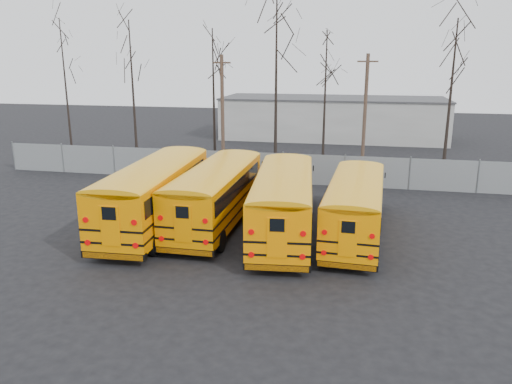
% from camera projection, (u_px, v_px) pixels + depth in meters
% --- Properties ---
extents(ground, '(120.00, 120.00, 0.00)m').
position_uv_depth(ground, '(240.00, 249.00, 21.57)').
color(ground, black).
rests_on(ground, ground).
extents(fence, '(40.00, 0.04, 2.00)m').
position_uv_depth(fence, '(283.00, 168.00, 32.64)').
color(fence, gray).
rests_on(fence, ground).
extents(distant_building, '(22.00, 8.00, 4.00)m').
position_uv_depth(distant_building, '(333.00, 118.00, 50.88)').
color(distant_building, beige).
rests_on(distant_building, ground).
extents(bus_a, '(3.18, 11.67, 3.24)m').
position_uv_depth(bus_a, '(156.00, 189.00, 24.08)').
color(bus_a, black).
rests_on(bus_a, ground).
extents(bus_b, '(2.57, 10.94, 3.05)m').
position_uv_depth(bus_b, '(217.00, 190.00, 24.32)').
color(bus_b, black).
rests_on(bus_b, ground).
extents(bus_c, '(3.65, 11.22, 3.09)m').
position_uv_depth(bus_c, '(284.00, 197.00, 22.88)').
color(bus_c, black).
rests_on(bus_c, ground).
extents(bus_d, '(2.78, 10.24, 2.84)m').
position_uv_depth(bus_d, '(356.00, 202.00, 22.67)').
color(bus_d, black).
rests_on(bus_d, ground).
extents(utility_pole_left, '(1.40, 0.62, 8.22)m').
position_uv_depth(utility_pole_left, '(223.00, 113.00, 35.27)').
color(utility_pole_left, '#4C382B').
rests_on(utility_pole_left, ground).
extents(utility_pole_right, '(1.48, 0.27, 8.30)m').
position_uv_depth(utility_pole_right, '(365.00, 111.00, 36.19)').
color(utility_pole_right, '#4F3A2D').
rests_on(utility_pole_right, ground).
extents(tree_0, '(0.26, 0.26, 10.91)m').
position_uv_depth(tree_0, '(66.00, 91.00, 39.01)').
color(tree_0, black).
rests_on(tree_0, ground).
extents(tree_1, '(0.26, 0.26, 10.80)m').
position_uv_depth(tree_1, '(133.00, 92.00, 39.23)').
color(tree_1, black).
rests_on(tree_1, ground).
extents(tree_2, '(0.26, 0.26, 10.00)m').
position_uv_depth(tree_2, '(214.00, 101.00, 35.90)').
color(tree_2, black).
rests_on(tree_2, ground).
extents(tree_3, '(0.26, 0.26, 12.45)m').
position_uv_depth(tree_3, '(276.00, 84.00, 35.42)').
color(tree_3, black).
rests_on(tree_3, ground).
extents(tree_4, '(0.26, 0.26, 9.87)m').
position_uv_depth(tree_4, '(325.00, 101.00, 36.16)').
color(tree_4, black).
rests_on(tree_4, ground).
extents(tree_5, '(0.26, 0.26, 10.32)m').
position_uv_depth(tree_5, '(450.00, 105.00, 31.29)').
color(tree_5, black).
rests_on(tree_5, ground).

